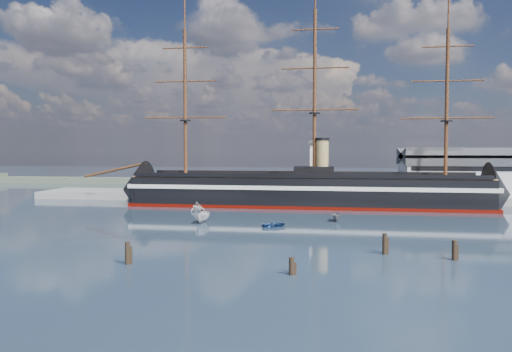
# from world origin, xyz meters

# --- Properties ---
(ground) EXTENTS (600.00, 600.00, 0.00)m
(ground) POSITION_xyz_m (0.00, 40.00, 0.00)
(ground) COLOR #1B232E
(ground) RESTS_ON ground
(quay) EXTENTS (180.00, 18.00, 2.00)m
(quay) POSITION_xyz_m (10.00, 76.00, 0.00)
(quay) COLOR slate
(quay) RESTS_ON ground
(quay_tower) EXTENTS (5.00, 5.00, 15.00)m
(quay_tower) POSITION_xyz_m (3.00, 73.00, 9.75)
(quay_tower) COLOR silver
(quay_tower) RESTS_ON ground
(shoreline) EXTENTS (120.00, 10.00, 4.00)m
(shoreline) POSITION_xyz_m (-139.23, 135.00, 1.45)
(shoreline) COLOR #3F4C38
(shoreline) RESTS_ON ground
(warship) EXTENTS (112.94, 16.93, 53.94)m
(warship) POSITION_xyz_m (-1.08, 60.00, 4.04)
(warship) COLOR black
(warship) RESTS_ON ground
(motorboat_a) EXTENTS (6.79, 2.70, 2.68)m
(motorboat_a) POSITION_xyz_m (-17.91, 27.50, 0.00)
(motorboat_a) COLOR silver
(motorboat_a) RESTS_ON ground
(motorboat_b) EXTENTS (2.15, 3.07, 1.33)m
(motorboat_b) POSITION_xyz_m (-3.29, 24.71, 0.00)
(motorboat_b) COLOR #2C4F8B
(motorboat_b) RESTS_ON ground
(motorboat_c) EXTENTS (5.02, 1.95, 1.99)m
(motorboat_c) POSITION_xyz_m (8.28, 33.83, 0.00)
(motorboat_c) COLOR slate
(motorboat_c) RESTS_ON ground
(motorboat_d) EXTENTS (6.84, 6.66, 2.44)m
(motorboat_d) POSITION_xyz_m (-24.21, 45.82, 0.00)
(motorboat_d) COLOR white
(motorboat_d) RESTS_ON ground
(piling_near_left) EXTENTS (0.64, 0.64, 3.54)m
(piling_near_left) POSITION_xyz_m (-17.86, -8.76, 0.00)
(piling_near_left) COLOR black
(piling_near_left) RESTS_ON ground
(piling_near_mid) EXTENTS (0.64, 0.64, 2.75)m
(piling_near_mid) POSITION_xyz_m (3.12, -10.85, 0.00)
(piling_near_mid) COLOR black
(piling_near_mid) RESTS_ON ground
(piling_near_right) EXTENTS (0.64, 0.64, 3.34)m
(piling_near_right) POSITION_xyz_m (23.50, 0.14, 0.00)
(piling_near_right) COLOR black
(piling_near_right) RESTS_ON ground
(piling_extra) EXTENTS (0.64, 0.64, 3.62)m
(piling_extra) POSITION_xyz_m (14.85, 2.53, 0.00)
(piling_extra) COLOR black
(piling_extra) RESTS_ON ground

